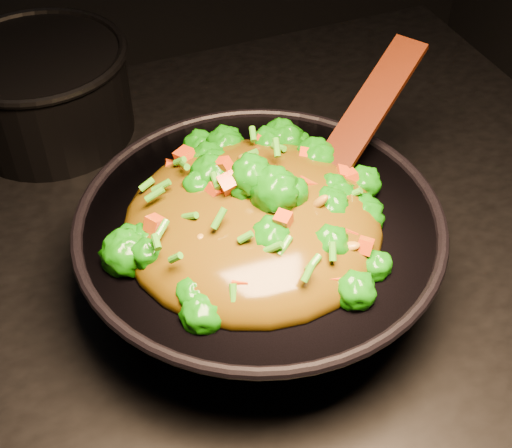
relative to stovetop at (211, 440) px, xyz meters
name	(u,v)px	position (x,y,z in m)	size (l,w,h in m)	color
stovetop	(211,440)	(0.00, 0.00, 0.00)	(1.20, 0.90, 0.90)	black
wok	(259,255)	(0.05, -0.07, 0.50)	(0.39, 0.39, 0.11)	black
stir_fry	(252,195)	(0.04, -0.08, 0.61)	(0.27, 0.27, 0.09)	#157408
spatula	(355,130)	(0.19, -0.02, 0.60)	(0.27, 0.04, 0.01)	#381308
back_pot	(45,92)	(-0.11, 0.32, 0.52)	(0.24, 0.24, 0.14)	black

